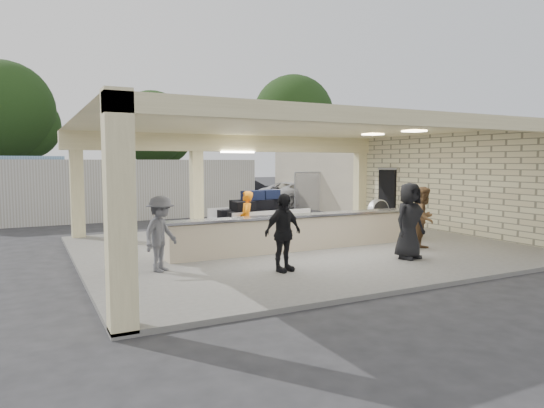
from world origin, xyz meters
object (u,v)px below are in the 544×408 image
luggage_cart (258,214)px  passenger_a (424,218)px  baggage_counter (309,232)px  container_white (121,189)px  car_white_a (297,193)px  baggage_handler (246,220)px  passenger_d (409,221)px  car_dark (243,191)px  passenger_b (283,233)px  drum_fan (378,211)px  passenger_c (161,234)px  car_white_b (357,190)px

luggage_cart → passenger_a: bearing=-48.3°
baggage_counter → container_white: 11.22m
car_white_a → container_white: container_white is taller
baggage_handler → passenger_d: 4.37m
luggage_cart → car_dark: size_ratio=0.59×
passenger_b → car_dark: passenger_b is taller
luggage_cart → baggage_handler: size_ratio=1.74×
passenger_b → passenger_d: size_ratio=0.91×
passenger_a → passenger_d: passenger_d is taller
car_white_a → drum_fan: bearing=150.5°
passenger_a → container_white: 13.63m
baggage_counter → drum_fan: (5.35, 3.51, 0.02)m
luggage_cart → passenger_c: bearing=-149.0°
passenger_c → container_white: container_white is taller
baggage_handler → passenger_d: (3.07, -3.11, 0.15)m
car_dark → passenger_d: bearing=168.8°
car_white_b → container_white: size_ratio=0.34×
drum_fan → baggage_handler: size_ratio=0.59×
passenger_b → passenger_c: 2.70m
passenger_c → car_white_a: (11.50, 13.88, -0.25)m
passenger_d → passenger_c: bearing=156.8°
passenger_a → passenger_c: 7.20m
baggage_handler → container_white: size_ratio=0.13×
drum_fan → container_white: size_ratio=0.08×
drum_fan → container_white: container_white is taller
drum_fan → car_white_b: (7.51, 11.29, 0.04)m
baggage_handler → passenger_b: bearing=21.9°
luggage_cart → car_white_a: size_ratio=0.58×
passenger_a → car_white_a: passenger_a is taller
passenger_d → container_white: (-4.72, 13.04, 0.25)m
passenger_b → car_white_a: passenger_b is taller
passenger_c → car_dark: 18.00m
passenger_c → luggage_cart: bearing=-6.3°
luggage_cart → passenger_a: 4.82m
passenger_a → baggage_handler: bearing=132.1°
passenger_b → passenger_d: (3.49, -0.19, 0.09)m
luggage_cart → passenger_b: bearing=-113.0°
luggage_cart → passenger_b: (-1.23, -3.90, 0.03)m
car_white_a → container_white: (-10.32, -2.24, 0.62)m
car_dark → passenger_c: bearing=149.2°
baggage_counter → passenger_b: passenger_b is taller
drum_fan → passenger_d: size_ratio=0.50×
baggage_counter → baggage_handler: (-1.54, 0.80, 0.32)m
drum_fan → passenger_a: passenger_a is taller
luggage_cart → passenger_a: size_ratio=1.62×
drum_fan → baggage_handler: bearing=-162.8°
luggage_cart → passenger_c: size_ratio=1.67×
passenger_c → drum_fan: bearing=-18.3°
passenger_b → car_white_a: (9.10, 15.10, -0.28)m
car_dark → drum_fan: bearing=-177.0°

